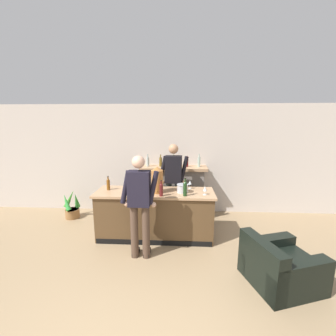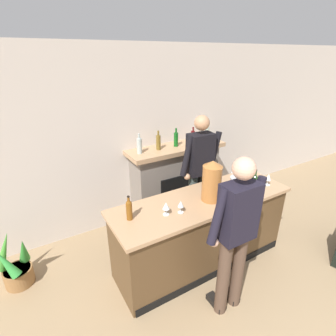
% 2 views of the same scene
% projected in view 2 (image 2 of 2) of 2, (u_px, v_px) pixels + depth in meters
% --- Properties ---
extents(wall_back_panel, '(12.00, 0.07, 2.75)m').
position_uv_depth(wall_back_panel, '(149.00, 137.00, 4.17)').
color(wall_back_panel, beige).
rests_on(wall_back_panel, ground_plane).
extents(bar_counter, '(2.34, 0.75, 0.96)m').
position_uv_depth(bar_counter, '(202.00, 231.00, 3.40)').
color(bar_counter, brown).
rests_on(bar_counter, ground_plane).
extents(fireplace_stone, '(1.62, 0.52, 1.56)m').
position_uv_depth(fireplace_stone, '(175.00, 180.00, 4.42)').
color(fireplace_stone, gray).
rests_on(fireplace_stone, ground_plane).
extents(potted_plant_corner, '(0.45, 0.49, 0.67)m').
position_uv_depth(potted_plant_corner, '(16.00, 267.00, 3.13)').
color(potted_plant_corner, olive).
rests_on(potted_plant_corner, ground_plane).
extents(person_customer, '(0.66, 0.31, 1.79)m').
position_uv_depth(person_customer, '(235.00, 233.00, 2.54)').
color(person_customer, '#4D382B').
rests_on(person_customer, ground_plane).
extents(person_bartender, '(0.66, 0.32, 1.85)m').
position_uv_depth(person_bartender, '(200.00, 172.00, 3.77)').
color(person_bartender, '#35423F').
rests_on(person_bartender, ground_plane).
extents(copper_dispenser, '(0.23, 0.27, 0.51)m').
position_uv_depth(copper_dispenser, '(212.00, 181.00, 3.08)').
color(copper_dispenser, '#AD6B34').
rests_on(copper_dispenser, bar_counter).
extents(ice_bucket_steel, '(0.23, 0.23, 0.16)m').
position_uv_depth(ice_bucket_steel, '(238.00, 183.00, 3.41)').
color(ice_bucket_steel, silver).
rests_on(ice_bucket_steel, bar_counter).
extents(wine_bottle_chardonnay_pale, '(0.07, 0.07, 0.28)m').
position_uv_depth(wine_bottle_chardonnay_pale, '(129.00, 209.00, 2.76)').
color(wine_bottle_chardonnay_pale, brown).
rests_on(wine_bottle_chardonnay_pale, bar_counter).
extents(wine_bottle_merlot_tall, '(0.07, 0.07, 0.30)m').
position_uv_depth(wine_bottle_merlot_tall, '(229.00, 195.00, 3.01)').
color(wine_bottle_merlot_tall, maroon).
rests_on(wine_bottle_merlot_tall, bar_counter).
extents(wine_bottle_riesling_slim, '(0.07, 0.07, 0.34)m').
position_uv_depth(wine_bottle_riesling_slim, '(254.00, 184.00, 3.23)').
color(wine_bottle_riesling_slim, '#1C3919').
rests_on(wine_bottle_riesling_slim, bar_counter).
extents(wine_glass_back_row, '(0.07, 0.07, 0.17)m').
position_uv_depth(wine_glass_back_row, '(234.00, 171.00, 3.66)').
color(wine_glass_back_row, silver).
rests_on(wine_glass_back_row, bar_counter).
extents(wine_glass_mid_counter, '(0.07, 0.07, 0.16)m').
position_uv_depth(wine_glass_mid_counter, '(268.00, 177.00, 3.49)').
color(wine_glass_mid_counter, silver).
rests_on(wine_glass_mid_counter, bar_counter).
extents(wine_glass_by_dispenser, '(0.07, 0.07, 0.15)m').
position_uv_depth(wine_glass_by_dispenser, '(181.00, 205.00, 2.88)').
color(wine_glass_by_dispenser, silver).
rests_on(wine_glass_by_dispenser, bar_counter).
extents(wine_glass_front_right, '(0.08, 0.08, 0.15)m').
position_uv_depth(wine_glass_front_right, '(166.00, 206.00, 2.84)').
color(wine_glass_front_right, silver).
rests_on(wine_glass_front_right, bar_counter).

